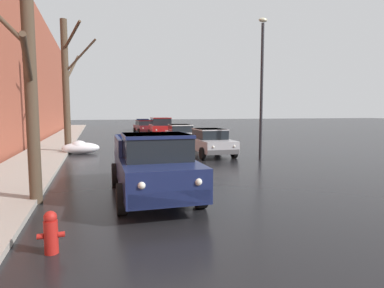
% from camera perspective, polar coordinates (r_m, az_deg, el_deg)
% --- Properties ---
extents(left_sidewalk_slab, '(2.45, 80.00, 0.13)m').
position_cam_1_polar(left_sidewalk_slab, '(18.26, -25.12, -1.88)').
color(left_sidewalk_slab, '#A8A399').
rests_on(left_sidewalk_slab, ground).
extents(snow_bank_near_corner_left, '(1.99, 0.91, 0.75)m').
position_cam_1_polar(snow_bank_near_corner_left, '(18.72, -19.24, -0.65)').
color(snow_bank_near_corner_left, white).
rests_on(snow_bank_near_corner_left, ground).
extents(snow_bank_along_left_kerb, '(2.90, 1.35, 0.71)m').
position_cam_1_polar(snow_bank_along_left_kerb, '(28.94, -2.07, 1.80)').
color(snow_bank_along_left_kerb, white).
rests_on(snow_bank_along_left_kerb, ground).
extents(snow_bank_near_corner_right, '(2.19, 1.16, 0.60)m').
position_cam_1_polar(snow_bank_near_corner_right, '(31.93, -4.43, 2.09)').
color(snow_bank_near_corner_right, white).
rests_on(snow_bank_near_corner_right, ground).
extents(bare_tree_second_along_sidewalk, '(2.05, 4.07, 7.14)m').
position_cam_1_polar(bare_tree_second_along_sidewalk, '(8.96, -27.34, 13.76)').
color(bare_tree_second_along_sidewalk, '#4C3D2D').
rests_on(bare_tree_second_along_sidewalk, ground).
extents(bare_tree_mid_block, '(1.89, 3.78, 7.34)m').
position_cam_1_polar(bare_tree_mid_block, '(19.35, -21.36, 10.00)').
color(bare_tree_mid_block, '#4C3D2D').
rests_on(bare_tree_mid_block, ground).
extents(pickup_truck_darkblue_approaching_near_lane, '(2.13, 4.91, 1.76)m').
position_cam_1_polar(pickup_truck_darkblue_approaching_near_lane, '(8.75, -6.98, -3.70)').
color(pickup_truck_darkblue_approaching_near_lane, navy).
rests_on(pickup_truck_darkblue_approaching_near_lane, ground).
extents(sedan_silver_parked_kerbside_close, '(1.92, 3.96, 1.42)m').
position_cam_1_polar(sedan_silver_parked_kerbside_close, '(16.97, 3.28, 0.45)').
color(sedan_silver_parked_kerbside_close, '#B7B7BC').
rests_on(sedan_silver_parked_kerbside_close, ground).
extents(sedan_white_parked_kerbside_mid, '(2.17, 4.44, 1.42)m').
position_cam_1_polar(sedan_white_parked_kerbside_mid, '(22.78, -2.08, 1.80)').
color(sedan_white_parked_kerbside_mid, silver).
rests_on(sedan_white_parked_kerbside_mid, ground).
extents(suv_red_parked_far_down_block, '(2.36, 4.85, 1.82)m').
position_cam_1_polar(suv_red_parked_far_down_block, '(29.02, -5.61, 3.08)').
color(suv_red_parked_far_down_block, red).
rests_on(suv_red_parked_far_down_block, ground).
extents(sedan_maroon_queued_behind_truck, '(2.04, 4.16, 1.42)m').
position_cam_1_polar(sedan_maroon_queued_behind_truck, '(34.93, -8.50, 3.10)').
color(sedan_maroon_queued_behind_truck, maroon).
rests_on(sedan_maroon_queued_behind_truck, ground).
extents(sedan_darkblue_at_far_intersection, '(2.24, 4.46, 1.42)m').
position_cam_1_polar(sedan_darkblue_at_far_intersection, '(41.01, -8.77, 3.47)').
color(sedan_darkblue_at_far_intersection, navy).
rests_on(sedan_darkblue_at_far_intersection, ground).
extents(fire_hydrant, '(0.42, 0.22, 0.71)m').
position_cam_1_polar(fire_hydrant, '(5.87, -23.79, -14.14)').
color(fire_hydrant, '#B21E19').
rests_on(fire_hydrant, ground).
extents(street_lamp_post, '(0.44, 0.24, 6.67)m').
position_cam_1_polar(street_lamp_post, '(15.83, 12.28, 10.63)').
color(street_lamp_post, '#28282D').
rests_on(street_lamp_post, ground).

